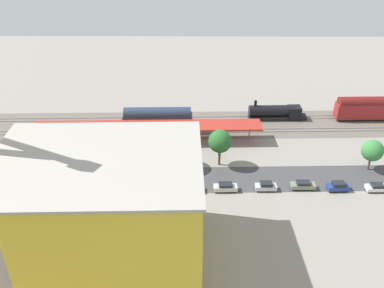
{
  "coord_description": "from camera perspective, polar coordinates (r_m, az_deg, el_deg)",
  "views": [
    {
      "loc": [
        -0.54,
        70.07,
        47.67
      ],
      "look_at": [
        0.04,
        -0.74,
        6.42
      ],
      "focal_mm": 38.46,
      "sensor_mm": 36.0,
      "label": 1
    }
  ],
  "objects": [
    {
      "name": "street_tree_3",
      "position": [
        91.62,
        -22.17,
        -0.17
      ],
      "size": [
        4.79,
        4.79,
        7.14
      ],
      "color": "brown",
      "rests_on": "ground"
    },
    {
      "name": "street_asphalt",
      "position": [
        82.68,
        0.01,
        -4.98
      ],
      "size": [
        127.26,
        12.76,
        0.01
      ],
      "primitive_type": "cube",
      "rotation": [
        0.0,
        0.0,
        0.03
      ],
      "color": "#424244",
      "rests_on": "ground"
    },
    {
      "name": "construction_building",
      "position": [
        62.29,
        -12.39,
        -9.26
      ],
      "size": [
        29.15,
        22.09,
        17.58
      ],
      "primitive_type": "cube",
      "rotation": [
        0.0,
        0.0,
        0.03
      ],
      "color": "yellow",
      "rests_on": "ground"
    },
    {
      "name": "parked_car_2",
      "position": [
        82.68,
        15.13,
        -5.58
      ],
      "size": [
        4.67,
        1.74,
        1.64
      ],
      "color": "black",
      "rests_on": "ground"
    },
    {
      "name": "street_tree_5",
      "position": [
        86.0,
        -14.52,
        0.11
      ],
      "size": [
        6.22,
        6.22,
        9.03
      ],
      "color": "brown",
      "rests_on": "ground"
    },
    {
      "name": "freight_coach_far",
      "position": [
        98.89,
        -4.78,
        3.46
      ],
      "size": [
        16.63,
        3.62,
        6.32
      ],
      "color": "black",
      "rests_on": "ground"
    },
    {
      "name": "box_truck_1",
      "position": [
        81.99,
        -15.41,
        -5.16
      ],
      "size": [
        9.66,
        2.83,
        3.42
      ],
      "color": "black",
      "rests_on": "ground"
    },
    {
      "name": "passenger_coach",
      "position": [
        113.99,
        23.73,
        4.64
      ],
      "size": [
        18.51,
        3.58,
        6.24
      ],
      "color": "black",
      "rests_on": "ground"
    },
    {
      "name": "street_tree_4",
      "position": [
        84.15,
        -3.28,
        -0.1
      ],
      "size": [
        6.35,
        6.35,
        8.45
      ],
      "color": "brown",
      "rests_on": "ground"
    },
    {
      "name": "parked_car_6",
      "position": [
        80.25,
        -5.16,
        -5.74
      ],
      "size": [
        4.74,
        2.13,
        1.58
      ],
      "color": "black",
      "rests_on": "ground"
    },
    {
      "name": "street_tree_2",
      "position": [
        84.58,
        3.9,
        0.36
      ],
      "size": [
        4.84,
        4.84,
        8.11
      ],
      "color": "brown",
      "rests_on": "ground"
    },
    {
      "name": "parked_car_4",
      "position": [
        79.53,
        4.65,
        -6.04
      ],
      "size": [
        4.61,
        1.89,
        1.71
      ],
      "color": "black",
      "rests_on": "ground"
    },
    {
      "name": "ground_plane",
      "position": [
        84.75,
        0.02,
        -4.01
      ],
      "size": [
        203.28,
        203.28,
        0.0
      ],
      "primitive_type": "plane",
      "color": "gray",
      "rests_on": "ground"
    },
    {
      "name": "street_tree_1",
      "position": [
        88.11,
        -15.45,
        0.19
      ],
      "size": [
        4.43,
        4.43,
        7.43
      ],
      "color": "brown",
      "rests_on": "ground"
    },
    {
      "name": "parked_car_7",
      "position": [
        80.78,
        -10.57,
        -5.84
      ],
      "size": [
        4.48,
        1.9,
        1.81
      ],
      "color": "black",
      "rests_on": "ground"
    },
    {
      "name": "construction_roof_slab",
      "position": [
        57.11,
        -13.36,
        -2.26
      ],
      "size": [
        29.76,
        22.71,
        0.4
      ],
      "primitive_type": "cube",
      "rotation": [
        0.0,
        0.0,
        0.03
      ],
      "color": "#ADA89E",
      "rests_on": "construction_building"
    },
    {
      "name": "parked_car_1",
      "position": [
        84.23,
        19.59,
        -5.61
      ],
      "size": [
        4.23,
        2.0,
        1.84
      ],
      "color": "black",
      "rests_on": "ground"
    },
    {
      "name": "rail_bed",
      "position": [
        103.09,
        0.12,
        2.68
      ],
      "size": [
        127.44,
        18.72,
        0.01
      ],
      "primitive_type": "cube",
      "rotation": [
        0.0,
        0.0,
        0.03
      ],
      "color": "#665E54",
      "rests_on": "ground"
    },
    {
      "name": "street_tree_0",
      "position": [
        91.13,
        23.75,
        -0.85
      ],
      "size": [
        4.44,
        4.44,
        6.76
      ],
      "color": "brown",
      "rests_on": "ground"
    },
    {
      "name": "parked_car_0",
      "position": [
        86.91,
        24.21,
        -5.56
      ],
      "size": [
        4.08,
        1.93,
        1.53
      ],
      "color": "black",
      "rests_on": "ground"
    },
    {
      "name": "locomotive",
      "position": [
        107.47,
        11.76,
        4.3
      ],
      "size": [
        14.85,
        3.26,
        5.17
      ],
      "color": "black",
      "rests_on": "ground"
    },
    {
      "name": "traffic_light",
      "position": [
        77.21,
        -8.83,
        -4.31
      ],
      "size": [
        0.5,
        0.36,
        6.57
      ],
      "color": "#333333",
      "rests_on": "ground"
    },
    {
      "name": "box_truck_0",
      "position": [
        81.34,
        -16.96,
        -5.73
      ],
      "size": [
        10.2,
        3.04,
        3.4
      ],
      "color": "black",
      "rests_on": "ground"
    },
    {
      "name": "parked_car_3",
      "position": [
        80.75,
        10.2,
        -5.84
      ],
      "size": [
        4.08,
        1.79,
        1.77
      ],
      "color": "black",
      "rests_on": "ground"
    },
    {
      "name": "box_truck_2",
      "position": [
        78.23,
        -6.27,
        -6.03
      ],
      "size": [
        10.42,
        3.42,
        3.35
      ],
      "color": "black",
      "rests_on": "ground"
    },
    {
      "name": "parked_car_5",
      "position": [
        79.27,
        -0.1,
        -6.14
      ],
      "size": [
        4.41,
        1.91,
        1.52
      ],
      "color": "black",
      "rests_on": "ground"
    },
    {
      "name": "track_rails",
      "position": [
        103.01,
        0.12,
        2.77
      ],
      "size": [
        126.99,
        12.29,
        0.12
      ],
      "color": "#9E9EA8",
      "rests_on": "ground"
    },
    {
      "name": "platform_canopy_near",
      "position": [
        94.55,
        -6.23,
        2.49
      ],
      "size": [
        52.53,
        6.98,
        4.2
      ],
      "color": "#A82D23",
      "rests_on": "ground"
    }
  ]
}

